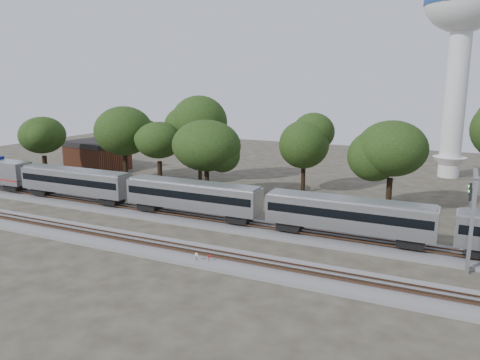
# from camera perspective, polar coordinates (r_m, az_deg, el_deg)

# --- Properties ---
(ground) EXTENTS (160.00, 160.00, 0.00)m
(ground) POSITION_cam_1_polar(r_m,az_deg,el_deg) (51.22, -7.71, -6.91)
(ground) COLOR #383328
(ground) RESTS_ON ground
(track_far) EXTENTS (160.00, 5.00, 0.73)m
(track_far) POSITION_cam_1_polar(r_m,az_deg,el_deg) (56.01, -4.35, -4.94)
(track_far) COLOR slate
(track_far) RESTS_ON ground
(track_near) EXTENTS (160.00, 5.00, 0.73)m
(track_near) POSITION_cam_1_polar(r_m,az_deg,el_deg) (48.06, -10.35, -8.03)
(track_near) COLOR slate
(track_near) RESTS_ON ground
(train) EXTENTS (126.61, 3.08, 4.54)m
(train) POSITION_cam_1_polar(r_m,az_deg,el_deg) (49.21, 13.19, -4.04)
(train) COLOR #B5B8BD
(train) RESTS_ON ground
(switch_stand_red) EXTENTS (0.31, 0.11, 1.00)m
(switch_stand_red) POSITION_cam_1_polar(r_m,az_deg,el_deg) (43.37, -3.81, -9.50)
(switch_stand_red) COLOR #512D19
(switch_stand_red) RESTS_ON ground
(switch_stand_white) EXTENTS (0.35, 0.14, 1.12)m
(switch_stand_white) POSITION_cam_1_polar(r_m,az_deg,el_deg) (43.54, -5.33, -9.33)
(switch_stand_white) COLOR #512D19
(switch_stand_white) RESTS_ON ground
(switch_lever) EXTENTS (0.57, 0.45, 0.30)m
(switch_lever) POSITION_cam_1_polar(r_m,az_deg,el_deg) (42.87, -3.07, -10.46)
(switch_lever) COLOR #512D19
(switch_lever) RESTS_ON ground
(water_tower) EXTENTS (12.49, 12.49, 34.59)m
(water_tower) POSITION_cam_1_polar(r_m,az_deg,el_deg) (88.45, 25.48, 16.84)
(water_tower) COLOR silver
(water_tower) RESTS_ON ground
(signal_gantry) EXTENTS (0.58, 6.90, 8.39)m
(signal_gantry) POSITION_cam_1_polar(r_m,az_deg,el_deg) (47.52, 26.54, -1.93)
(signal_gantry) COLOR gray
(signal_gantry) RESTS_ON ground
(brick_building) EXTENTS (12.22, 9.59, 5.30)m
(brick_building) POSITION_cam_1_polar(r_m,az_deg,el_deg) (92.85, -17.02, 2.95)
(brick_building) COLOR brown
(brick_building) RESTS_ON ground
(tree_0) EXTENTS (7.71, 7.71, 10.86)m
(tree_0) POSITION_cam_1_polar(r_m,az_deg,el_deg) (84.95, -22.95, 5.05)
(tree_0) COLOR black
(tree_0) RESTS_ON ground
(tree_1) EXTENTS (8.51, 8.51, 12.00)m
(tree_1) POSITION_cam_1_polar(r_m,az_deg,el_deg) (79.59, -13.98, 5.81)
(tree_1) COLOR black
(tree_1) RESTS_ON ground
(tree_2) EXTENTS (7.48, 7.48, 10.55)m
(tree_2) POSITION_cam_1_polar(r_m,az_deg,el_deg) (74.49, -9.88, 4.79)
(tree_2) COLOR black
(tree_2) RESTS_ON ground
(tree_3) EXTENTS (10.10, 10.10, 14.24)m
(tree_3) POSITION_cam_1_polar(r_m,az_deg,el_deg) (75.83, -5.00, 7.02)
(tree_3) COLOR black
(tree_3) RESTS_ON ground
(tree_4) EXTENTS (7.86, 7.86, 11.08)m
(tree_4) POSITION_cam_1_polar(r_m,az_deg,el_deg) (64.76, -4.13, 4.20)
(tree_4) COLOR black
(tree_4) RESTS_ON ground
(tree_5) EXTENTS (7.40, 7.40, 10.43)m
(tree_5) POSITION_cam_1_polar(r_m,az_deg,el_deg) (69.83, 7.82, 4.31)
(tree_5) COLOR black
(tree_5) RESTS_ON ground
(tree_6) EXTENTS (8.36, 8.36, 11.79)m
(tree_6) POSITION_cam_1_polar(r_m,az_deg,el_deg) (61.32, 18.03, 3.65)
(tree_6) COLOR black
(tree_6) RESTS_ON ground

